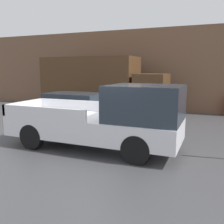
{
  "coord_description": "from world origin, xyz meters",
  "views": [
    {
      "loc": [
        3.03,
        -7.26,
        2.61
      ],
      "look_at": [
        -0.4,
        1.06,
        1.07
      ],
      "focal_mm": 40.0,
      "sensor_mm": 36.0,
      "label": 1
    }
  ],
  "objects": [
    {
      "name": "ground_plane",
      "position": [
        0.0,
        0.0,
        0.0
      ],
      "size": [
        60.0,
        60.0,
        0.0
      ],
      "primitive_type": "plane",
      "color": "#3D3D3F"
    },
    {
      "name": "building_wall",
      "position": [
        0.0,
        8.58,
        2.58
      ],
      "size": [
        28.0,
        0.15,
        5.15
      ],
      "color": "brown",
      "rests_on": "ground"
    },
    {
      "name": "pickup_truck",
      "position": [
        -0.13,
        0.06,
        1.01
      ],
      "size": [
        5.79,
        2.09,
        2.15
      ],
      "color": "silver",
      "rests_on": "ground"
    },
    {
      "name": "car",
      "position": [
        -3.08,
        2.7,
        0.79
      ],
      "size": [
        4.51,
        1.86,
        1.54
      ],
      "color": "#B7BABF",
      "rests_on": "ground"
    },
    {
      "name": "delivery_truck",
      "position": [
        -3.34,
        6.26,
        1.78
      ],
      "size": [
        7.4,
        2.33,
        3.33
      ],
      "color": "#472D19",
      "rests_on": "ground"
    }
  ]
}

